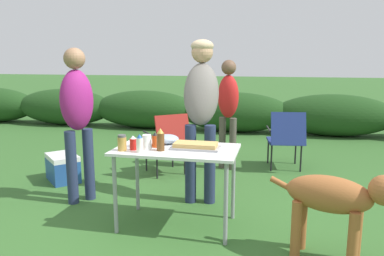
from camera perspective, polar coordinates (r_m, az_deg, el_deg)
ground_plane at (r=3.63m, az=-2.28°, el=-14.54°), size 60.00×60.00×0.00m
shrub_hedge at (r=8.00m, az=6.46°, el=2.43°), size 14.40×0.90×0.84m
folding_table at (r=3.40m, az=-2.37°, el=-4.37°), size 1.10×0.64×0.74m
food_tray at (r=3.35m, az=0.56°, el=-2.75°), size 0.43×0.22×0.06m
plate_stack at (r=3.50m, az=-7.78°, el=-2.51°), size 0.23×0.23×0.02m
mixing_bowl at (r=3.57m, az=-3.78°, el=-1.68°), size 0.22×0.22×0.08m
paper_cup_stack at (r=3.34m, az=-6.89°, el=-2.17°), size 0.08×0.08×0.13m
beer_bottle at (r=3.29m, az=-4.82°, el=-1.83°), size 0.07×0.07×0.20m
spice_jar at (r=3.34m, az=-10.62°, el=-2.24°), size 0.08×0.08×0.14m
mayo_bottle at (r=3.25m, az=-7.99°, el=-2.38°), size 0.06×0.06×0.16m
ketchup_bottle at (r=3.35m, az=-8.95°, el=-2.28°), size 0.06×0.06×0.13m
hot_sauce_bottle at (r=3.43m, az=-5.61°, el=-1.83°), size 0.06×0.06×0.14m
standing_person_in_gray_fleece at (r=4.01m, az=1.41°, el=4.25°), size 0.44×0.55×1.74m
standing_person_in_navy_coat at (r=4.11m, az=-17.07°, el=2.51°), size 0.42×0.44×1.65m
standing_person_with_beanie at (r=5.19m, az=5.53°, el=3.77°), size 0.36×0.30×1.52m
dog at (r=3.04m, az=21.17°, el=-10.10°), size 0.97×0.46×0.74m
camp_chair_green_behind_table at (r=4.96m, az=-3.65°, el=-1.94°), size 0.73×0.75×0.83m
camp_chair_near_hedge at (r=5.35m, az=14.13°, el=-1.33°), size 0.54×0.65×0.83m
cooler_box at (r=5.06m, az=-19.08°, el=-5.74°), size 0.57×0.56×0.34m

